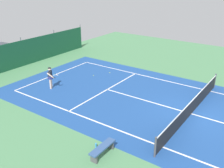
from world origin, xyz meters
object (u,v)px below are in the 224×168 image
object	(u,v)px
tennis_net	(192,107)
tennis_ball_midcourt	(94,75)
tennis_player	(50,76)
tennis_ball_near_player	(110,73)
tennis_ball_by_sideline	(50,79)
parked_car	(3,53)
courtside_bench	(103,148)
water_bottle	(96,145)

from	to	relation	value
tennis_net	tennis_ball_midcourt	xyz separation A→B (m)	(1.66, 9.05, -0.48)
tennis_player	tennis_ball_near_player	xyz separation A→B (m)	(5.23, -1.67, -0.93)
tennis_ball_midcourt	tennis_ball_by_sideline	distance (m)	3.62
tennis_player	parked_car	bearing A→B (deg)	-127.76
courtside_bench	tennis_ball_midcourt	bearing A→B (deg)	41.14
parked_car	tennis_net	bearing A→B (deg)	84.71
tennis_ball_midcourt	water_bottle	distance (m)	9.97
parked_car	courtside_bench	xyz separation A→B (m)	(-6.03, -16.83, -0.46)
tennis_ball_midcourt	water_bottle	bearing A→B (deg)	-140.51
tennis_ball_near_player	water_bottle	xyz separation A→B (m)	(-9.02, -5.61, 0.09)
tennis_player	tennis_ball_near_player	bearing A→B (deg)	136.85
parked_car	tennis_ball_midcourt	bearing A→B (deg)	95.00
tennis_net	tennis_ball_midcourt	distance (m)	9.21
courtside_bench	water_bottle	bearing A→B (deg)	65.99
tennis_player	tennis_ball_near_player	world-z (taller)	tennis_player
tennis_ball_midcourt	parked_car	distance (m)	10.09
tennis_player	tennis_ball_near_player	size ratio (longest dim) A/B	24.85
water_bottle	tennis_player	bearing A→B (deg)	62.48
water_bottle	tennis_net	bearing A→B (deg)	-24.18
tennis_ball_near_player	tennis_ball_by_sideline	bearing A→B (deg)	142.38
tennis_ball_near_player	parked_car	xyz separation A→B (m)	(-3.27, 10.60, 0.81)
tennis_player	tennis_ball_midcourt	world-z (taller)	tennis_player
tennis_ball_near_player	tennis_ball_by_sideline	distance (m)	5.11
tennis_player	tennis_ball_near_player	distance (m)	5.57
courtside_bench	water_bottle	xyz separation A→B (m)	(0.28, 0.62, -0.25)
tennis_player	tennis_ball_by_sideline	distance (m)	2.08
tennis_net	parked_car	distance (m)	18.92
tennis_player	courtside_bench	distance (m)	8.91
tennis_ball_midcourt	tennis_ball_by_sideline	bearing A→B (deg)	138.74
tennis_ball_near_player	tennis_ball_by_sideline	xyz separation A→B (m)	(-4.04, 3.12, 0.00)
tennis_ball_by_sideline	water_bottle	size ratio (longest dim) A/B	0.28
tennis_net	tennis_player	world-z (taller)	tennis_player
parked_car	water_bottle	world-z (taller)	parked_car
tennis_player	parked_car	xyz separation A→B (m)	(1.96, 8.93, -0.12)
tennis_ball_near_player	tennis_net	bearing A→B (deg)	-109.76
tennis_ball_midcourt	water_bottle	xyz separation A→B (m)	(-7.69, -6.34, 0.09)
tennis_player	tennis_ball_by_sideline	bearing A→B (deg)	-154.70
tennis_player	tennis_ball_midcourt	distance (m)	4.12
tennis_net	courtside_bench	distance (m)	6.65
tennis_net	tennis_ball_by_sideline	bearing A→B (deg)	95.28
parked_car	water_bottle	bearing A→B (deg)	64.33
tennis_ball_by_sideline	tennis_ball_midcourt	bearing A→B (deg)	-41.26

